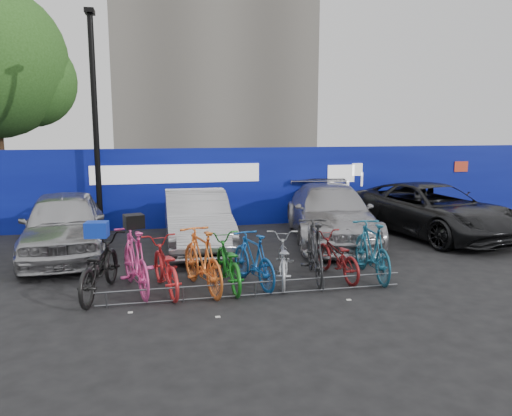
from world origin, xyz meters
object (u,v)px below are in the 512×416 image
object	(u,v)px
car_0	(64,224)
bike_0	(99,266)
bike_1	(135,260)
bike_2	(165,266)
bike_8	(337,256)
bike_4	(228,262)
bike_7	(315,250)
bike_6	(282,259)
car_1	(197,220)
car_2	(331,213)
lamppost	(95,118)
bike_rack	(255,289)
bike_3	(202,260)
bike_5	(253,259)
bike_9	(372,250)
car_3	(432,210)

from	to	relation	value
car_0	bike_0	size ratio (longest dim) A/B	2.17
car_0	bike_1	bearing A→B (deg)	-65.78
bike_2	bike_8	bearing A→B (deg)	171.83
bike_4	bike_7	bearing A→B (deg)	-179.77
bike_0	bike_6	xyz separation A→B (m)	(3.47, 0.04, -0.07)
car_1	bike_0	distance (m)	3.86
car_1	car_2	world-z (taller)	car_2
lamppost	bike_7	size ratio (longest dim) A/B	3.00
car_1	bike_1	distance (m)	3.49
bike_rack	car_2	bearing A→B (deg)	53.87
car_2	bike_6	size ratio (longest dim) A/B	2.80
bike_3	bike_5	size ratio (longest dim) A/B	1.13
lamppost	bike_8	world-z (taller)	lamppost
bike_rack	bike_3	bearing A→B (deg)	146.88
bike_5	bike_9	distance (m)	2.45
bike_5	bike_8	distance (m)	1.76
lamppost	car_1	size ratio (longest dim) A/B	1.40
bike_rack	car_0	size ratio (longest dim) A/B	1.24
car_1	bike_rack	bearing A→B (deg)	-79.55
lamppost	car_2	world-z (taller)	lamppost
bike_rack	car_1	distance (m)	4.04
bike_1	bike_5	distance (m)	2.22
bike_rack	bike_5	world-z (taller)	bike_5
car_3	bike_0	world-z (taller)	car_3
bike_0	car_0	bearing A→B (deg)	-58.66
car_2	bike_6	xyz separation A→B (m)	(-2.23, -3.28, -0.26)
bike_2	bike_4	bearing A→B (deg)	170.30
bike_2	bike_4	distance (m)	1.18
bike_0	bike_4	bearing A→B (deg)	-168.16
car_0	bike_4	bearing A→B (deg)	-47.47
bike_5	car_2	bearing A→B (deg)	-144.71
lamppost	car_2	size ratio (longest dim) A/B	1.21
bike_7	bike_9	distance (m)	1.17
bike_rack	car_2	xyz separation A→B (m)	(2.93, 4.02, 0.57)
bike_4	bike_8	bearing A→B (deg)	179.17
bike_6	bike_9	distance (m)	1.86
bike_0	bike_7	size ratio (longest dim) A/B	1.02
car_2	bike_0	xyz separation A→B (m)	(-5.70, -3.31, -0.19)
bike_2	bike_9	size ratio (longest dim) A/B	0.96
car_3	bike_6	distance (m)	6.18
car_1	bike_7	bearing A→B (deg)	-55.81
bike_7	car_1	bearing A→B (deg)	-45.59
bike_0	bike_9	xyz separation A→B (m)	(5.33, -0.06, 0.05)
bike_0	bike_3	size ratio (longest dim) A/B	1.04
car_1	bike_9	xyz separation A→B (m)	(3.23, -3.30, -0.13)
car_2	bike_1	world-z (taller)	car_2
car_2	bike_8	distance (m)	3.41
bike_4	bike_1	bearing A→B (deg)	-7.01
bike_9	lamppost	bearing A→B (deg)	-38.50
lamppost	car_3	xyz separation A→B (m)	(9.14, -1.99, -2.54)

